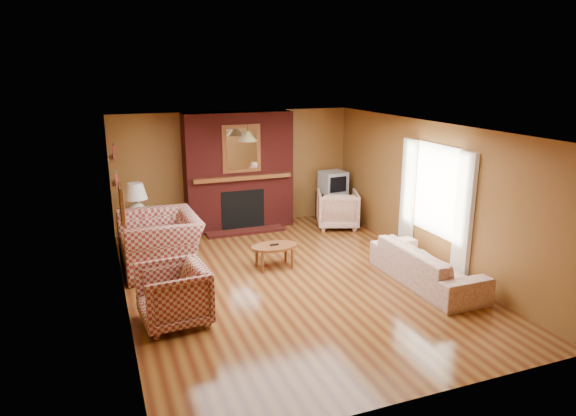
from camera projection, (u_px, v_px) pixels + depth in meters
name	position (u px, v px, depth m)	size (l,w,h in m)	color
floor	(292.00, 280.00, 8.10)	(6.50, 6.50, 0.00)	#4E2310
ceiling	(292.00, 128.00, 7.47)	(6.50, 6.50, 0.00)	white
wall_back	(235.00, 169.00, 10.71)	(6.50, 6.50, 0.00)	brown
wall_front	(417.00, 291.00, 4.86)	(6.50, 6.50, 0.00)	brown
wall_left	(120.00, 224.00, 6.92)	(6.50, 6.50, 0.00)	brown
wall_right	(430.00, 193.00, 8.65)	(6.50, 6.50, 0.00)	brown
fireplace	(239.00, 172.00, 10.48)	(2.20, 0.82, 2.40)	#4E1311
window_right	(435.00, 200.00, 8.47)	(0.10, 1.85, 2.00)	beige
bookshelf	(114.00, 166.00, 8.53)	(0.09, 0.55, 0.71)	brown
botanical_print	(122.00, 204.00, 6.57)	(0.05, 0.40, 0.50)	brown
pendant_light	(248.00, 136.00, 9.65)	(0.36, 0.36, 0.48)	black
plaid_loveseat	(160.00, 242.00, 8.48)	(1.40, 1.23, 0.91)	maroon
plaid_armchair	(173.00, 295.00, 6.65)	(0.84, 0.87, 0.79)	maroon
floral_sofa	(427.00, 265.00, 7.91)	(2.06, 0.80, 0.60)	beige
floral_armchair	(337.00, 209.00, 10.73)	(0.83, 0.85, 0.77)	beige
coffee_table	(274.00, 248.00, 8.56)	(0.79, 0.49, 0.41)	brown
side_table	(139.00, 234.00, 9.52)	(0.40, 0.40, 0.54)	brown
table_lamp	(136.00, 200.00, 9.34)	(0.42, 0.42, 0.69)	silver
tv_stand	(332.00, 206.00, 11.25)	(0.57, 0.52, 0.62)	black
crt_tv	(333.00, 182.00, 11.10)	(0.54, 0.54, 0.47)	#A4A7AC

